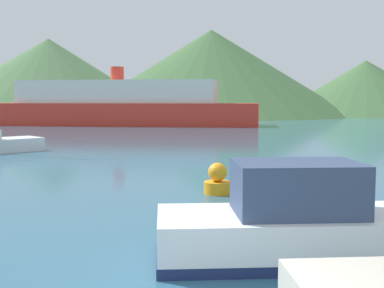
# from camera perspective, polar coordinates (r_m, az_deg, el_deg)

# --- Properties ---
(motorboat_near) EXTENTS (7.31, 2.05, 2.36)m
(motorboat_near) POSITION_cam_1_polar(r_m,az_deg,el_deg) (9.81, 18.31, -9.53)
(motorboat_near) COLOR white
(motorboat_near) RESTS_ON ground_plane
(ferry_distant) EXTENTS (33.85, 12.77, 6.90)m
(ferry_distant) POSITION_cam_1_polar(r_m,az_deg,el_deg) (58.08, -8.81, 4.52)
(ferry_distant) COLOR red
(ferry_distant) RESTS_ON ground_plane
(buoy_marker) EXTENTS (0.87, 0.87, 1.01)m
(buoy_marker) POSITION_cam_1_polar(r_m,az_deg,el_deg) (15.58, 3.02, -4.39)
(buoy_marker) COLOR orange
(buoy_marker) RESTS_ON ground_plane
(hill_central) EXTENTS (46.57, 46.57, 14.52)m
(hill_central) POSITION_cam_1_polar(r_m,az_deg,el_deg) (95.68, -16.57, 7.59)
(hill_central) COLOR #476B42
(hill_central) RESTS_ON ground_plane
(hill_east) EXTENTS (53.90, 53.90, 16.59)m
(hill_east) POSITION_cam_1_polar(r_m,az_deg,el_deg) (95.16, 2.28, 8.44)
(hill_east) COLOR #3D6038
(hill_east) RESTS_ON ground_plane
(hill_far_east) EXTENTS (35.53, 35.53, 10.68)m
(hill_far_east) POSITION_cam_1_polar(r_m,az_deg,el_deg) (100.61, 19.82, 6.28)
(hill_far_east) COLOR #3D6038
(hill_far_east) RESTS_ON ground_plane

